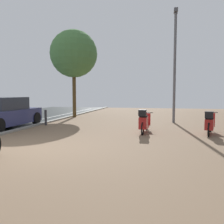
{
  "coord_description": "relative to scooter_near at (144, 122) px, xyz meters",
  "views": [
    {
      "loc": [
        3.69,
        -5.99,
        1.61
      ],
      "look_at": [
        2.09,
        1.61,
        0.99
      ],
      "focal_mm": 38.23,
      "sensor_mm": 36.0,
      "label": 1
    }
  ],
  "objects": [
    {
      "name": "bollard_far",
      "position": [
        -5.04,
        1.44,
        -0.06
      ],
      "size": [
        0.12,
        0.12,
        0.77
      ],
      "color": "#38383D",
      "rests_on": "ground"
    },
    {
      "name": "scooter_near",
      "position": [
        0.0,
        0.0,
        0.0
      ],
      "size": [
        0.52,
        1.86,
        1.0
      ],
      "color": "black",
      "rests_on": "ground"
    },
    {
      "name": "scooter_mid",
      "position": [
        2.5,
        0.15,
        -0.01
      ],
      "size": [
        0.72,
        1.78,
        0.96
      ],
      "color": "black",
      "rests_on": "ground"
    },
    {
      "name": "lamp_post",
      "position": [
        1.32,
        3.82,
        2.89
      ],
      "size": [
        0.2,
        0.52,
        6.04
      ],
      "color": "slate",
      "rests_on": "ground"
    },
    {
      "name": "street_tree",
      "position": [
        -5.06,
        5.52,
        3.73
      ],
      "size": [
        3.1,
        3.1,
        5.75
      ],
      "color": "brown",
      "rests_on": "ground"
    },
    {
      "name": "parked_car_near",
      "position": [
        -6.52,
        0.18,
        0.21
      ],
      "size": [
        1.87,
        3.95,
        1.42
      ],
      "color": "navy",
      "rests_on": "ground"
    },
    {
      "name": "ground",
      "position": [
        -1.56,
        -3.56,
        -0.47
      ],
      "size": [
        21.0,
        40.0,
        0.13
      ],
      "color": "#222725"
    }
  ]
}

